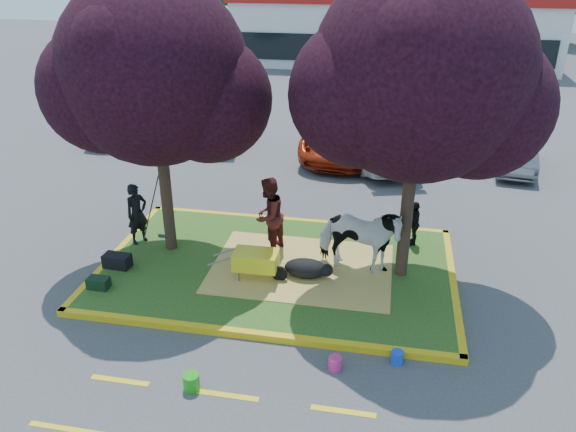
% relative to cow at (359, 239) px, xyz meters
% --- Properties ---
extents(ground, '(90.00, 90.00, 0.00)m').
position_rel_cow_xyz_m(ground, '(-1.89, -0.11, -1.00)').
color(ground, '#424244').
rests_on(ground, ground).
extents(median_island, '(8.00, 5.00, 0.15)m').
position_rel_cow_xyz_m(median_island, '(-1.89, -0.11, -0.92)').
color(median_island, '#274A17').
rests_on(median_island, ground).
extents(curb_near, '(8.30, 0.16, 0.15)m').
position_rel_cow_xyz_m(curb_near, '(-1.89, -2.69, -0.92)').
color(curb_near, gold).
rests_on(curb_near, ground).
extents(curb_far, '(8.30, 0.16, 0.15)m').
position_rel_cow_xyz_m(curb_far, '(-1.89, 2.47, -0.92)').
color(curb_far, gold).
rests_on(curb_far, ground).
extents(curb_left, '(0.16, 5.30, 0.15)m').
position_rel_cow_xyz_m(curb_left, '(-5.97, -0.11, -0.92)').
color(curb_left, gold).
rests_on(curb_left, ground).
extents(curb_right, '(0.16, 5.30, 0.15)m').
position_rel_cow_xyz_m(curb_right, '(2.19, -0.11, -0.92)').
color(curb_right, gold).
rests_on(curb_right, ground).
extents(straw_bedding, '(4.20, 3.00, 0.01)m').
position_rel_cow_xyz_m(straw_bedding, '(-1.29, -0.11, -0.84)').
color(straw_bedding, '#D8BE59').
rests_on(straw_bedding, median_island).
extents(tree_purple_left, '(5.06, 4.20, 6.51)m').
position_rel_cow_xyz_m(tree_purple_left, '(-4.67, 0.27, 3.36)').
color(tree_purple_left, black).
rests_on(tree_purple_left, median_island).
extents(tree_purple_right, '(5.30, 4.40, 6.82)m').
position_rel_cow_xyz_m(tree_purple_right, '(1.03, 0.07, 3.57)').
color(tree_purple_right, black).
rests_on(tree_purple_right, median_island).
extents(fire_lane_stripe_a, '(1.10, 0.12, 0.01)m').
position_rel_cow_xyz_m(fire_lane_stripe_a, '(-3.89, -4.31, -0.99)').
color(fire_lane_stripe_a, yellow).
rests_on(fire_lane_stripe_a, ground).
extents(fire_lane_stripe_b, '(1.10, 0.12, 0.01)m').
position_rel_cow_xyz_m(fire_lane_stripe_b, '(-1.89, -4.31, -0.99)').
color(fire_lane_stripe_b, yellow).
rests_on(fire_lane_stripe_b, ground).
extents(fire_lane_stripe_c, '(1.10, 0.12, 0.01)m').
position_rel_cow_xyz_m(fire_lane_stripe_c, '(0.11, -4.31, -0.99)').
color(fire_lane_stripe_c, yellow).
rests_on(fire_lane_stripe_c, ground).
extents(retail_building, '(20.40, 8.40, 4.40)m').
position_rel_cow_xyz_m(retail_building, '(0.11, 27.87, 1.26)').
color(retail_building, silver).
rests_on(retail_building, ground).
extents(cow, '(2.13, 1.26, 1.69)m').
position_rel_cow_xyz_m(cow, '(0.00, 0.00, 0.00)').
color(cow, white).
rests_on(cow, median_island).
extents(calf, '(1.12, 0.84, 0.43)m').
position_rel_cow_xyz_m(calf, '(-1.14, -0.46, -0.63)').
color(calf, black).
rests_on(calf, median_island).
extents(handler, '(0.64, 0.69, 1.58)m').
position_rel_cow_xyz_m(handler, '(-5.59, 0.43, -0.06)').
color(handler, black).
rests_on(handler, median_island).
extents(visitor_a, '(0.99, 1.12, 1.94)m').
position_rel_cow_xyz_m(visitor_a, '(-2.23, 0.57, 0.12)').
color(visitor_a, '#481714').
rests_on(visitor_a, median_island).
extents(visitor_b, '(0.38, 0.71, 1.16)m').
position_rel_cow_xyz_m(visitor_b, '(1.29, 1.63, -0.27)').
color(visitor_b, black).
rests_on(visitor_b, median_island).
extents(wheelbarrow, '(1.80, 0.61, 0.68)m').
position_rel_cow_xyz_m(wheelbarrow, '(-2.23, -0.74, -0.38)').
color(wheelbarrow, black).
rests_on(wheelbarrow, median_island).
extents(gear_bag_dark, '(0.65, 0.39, 0.32)m').
position_rel_cow_xyz_m(gear_bag_dark, '(-5.59, -0.85, -0.68)').
color(gear_bag_dark, black).
rests_on(gear_bag_dark, median_island).
extents(gear_bag_green, '(0.47, 0.30, 0.25)m').
position_rel_cow_xyz_m(gear_bag_green, '(-5.59, -1.78, -0.72)').
color(gear_bag_green, black).
rests_on(gear_bag_green, median_island).
extents(bucket_green, '(0.37, 0.37, 0.31)m').
position_rel_cow_xyz_m(bucket_green, '(-2.55, -4.27, -0.84)').
color(bucket_green, '#199C18').
rests_on(bucket_green, ground).
extents(bucket_pink, '(0.31, 0.31, 0.27)m').
position_rel_cow_xyz_m(bucket_pink, '(-0.14, -3.30, -0.86)').
color(bucket_pink, '#CC2D73').
rests_on(bucket_pink, ground).
extents(bucket_blue, '(0.30, 0.30, 0.26)m').
position_rel_cow_xyz_m(bucket_blue, '(0.97, -2.91, -0.87)').
color(bucket_blue, blue).
rests_on(bucket_blue, ground).
extents(car_black, '(2.46, 4.84, 1.58)m').
position_rel_cow_xyz_m(car_black, '(-10.25, 9.26, -0.21)').
color(car_black, black).
rests_on(car_black, ground).
extents(car_silver, '(1.91, 3.98, 1.26)m').
position_rel_cow_xyz_m(car_silver, '(-5.92, 9.00, -0.37)').
color(car_silver, '#95989C').
rests_on(car_silver, ground).
extents(car_red, '(3.27, 5.95, 1.58)m').
position_rel_cow_xyz_m(car_red, '(-1.04, 8.69, -0.21)').
color(car_red, '#A1270D').
rests_on(car_red, ground).
extents(car_white, '(3.45, 5.47, 1.48)m').
position_rel_cow_xyz_m(car_white, '(0.15, 8.04, -0.26)').
color(car_white, silver).
rests_on(car_white, ground).
extents(car_grey, '(1.68, 3.75, 1.19)m').
position_rel_cow_xyz_m(car_grey, '(4.85, 8.20, -0.40)').
color(car_grey, '#54565B').
rests_on(car_grey, ground).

